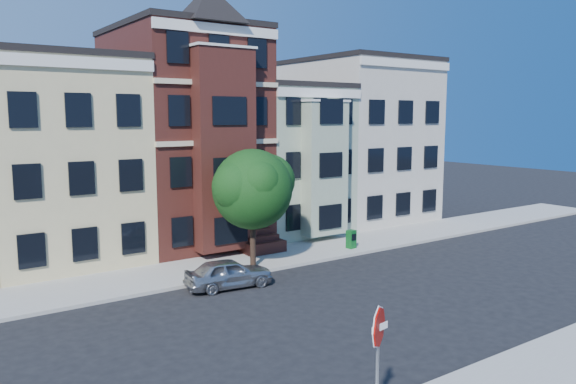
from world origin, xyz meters
TOP-DOWN VIEW (x-y plane):
  - ground at (0.00, 0.00)m, footprint 120.00×120.00m
  - far_sidewalk at (0.00, 8.00)m, footprint 60.00×4.00m
  - house_yellow at (-7.00, 14.50)m, footprint 7.00×9.00m
  - house_brown at (0.00, 14.50)m, footprint 7.00×9.00m
  - house_green at (6.50, 14.50)m, footprint 6.00×9.00m
  - house_cream at (13.50, 14.50)m, footprint 8.00×9.00m
  - street_tree at (-0.02, 6.82)m, footprint 6.10×6.10m
  - parked_car at (-2.36, 4.98)m, footprint 3.93×1.95m
  - newspaper_box at (6.40, 7.02)m, footprint 0.50×0.46m
  - stop_sign at (-5.35, -7.16)m, footprint 0.97×0.28m

SIDE VIEW (x-z plane):
  - ground at x=0.00m, z-range 0.00..0.00m
  - far_sidewalk at x=0.00m, z-range 0.00..0.15m
  - parked_car at x=-2.36m, z-range 0.00..1.29m
  - newspaper_box at x=6.40m, z-range 0.15..1.15m
  - stop_sign at x=-5.35m, z-range 0.15..3.64m
  - street_tree at x=-0.02m, z-range 0.15..7.16m
  - house_green at x=6.50m, z-range 0.00..9.00m
  - house_yellow at x=-7.00m, z-range 0.00..10.00m
  - house_cream at x=13.50m, z-range 0.00..11.00m
  - house_brown at x=0.00m, z-range 0.00..12.00m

